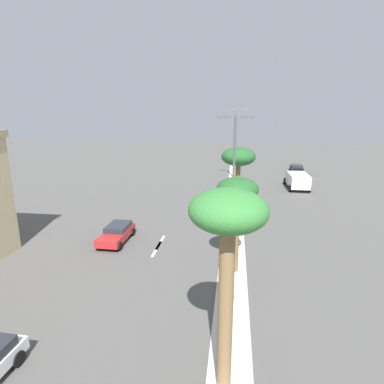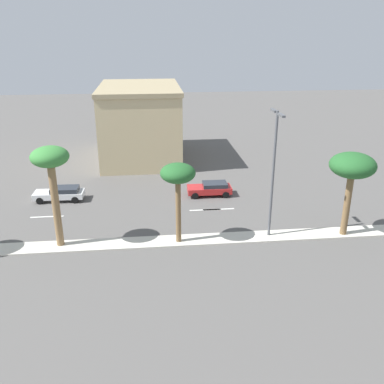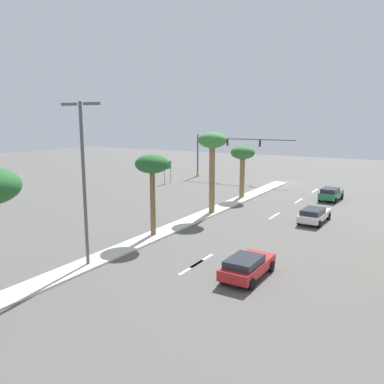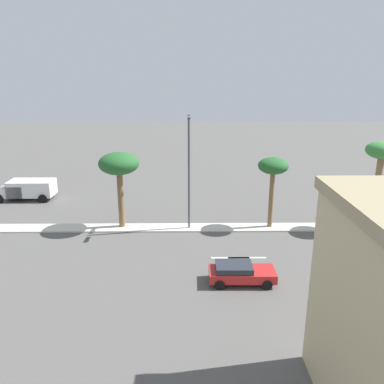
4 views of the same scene
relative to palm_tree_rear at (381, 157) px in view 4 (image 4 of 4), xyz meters
name	(u,v)px [view 4 (image 4 of 4)]	position (x,y,z in m)	size (l,w,h in m)	color
ground_plane	(178,228)	(0.24, 16.83, -6.36)	(160.00, 160.00, 0.00)	#565451
median_curb	(53,228)	(0.24, 27.72, -6.30)	(1.80, 98.06, 0.12)	beige
lane_stripe_center	(247,258)	(-5.47, 11.61, -6.36)	(0.20, 2.80, 0.01)	silver
lane_stripe_right	(230,258)	(-5.47, 12.84, -6.36)	(0.20, 2.80, 0.01)	silver
palm_tree_rear	(381,157)	(0.00, 0.00, 0.00)	(2.64, 2.64, 7.53)	olive
palm_tree_front	(273,168)	(0.38, 8.79, -1.05)	(2.55, 2.55, 6.12)	brown
palm_tree_center	(119,165)	(0.53, 21.71, -0.80)	(3.40, 3.40, 6.55)	brown
street_lamp_near	(189,164)	(0.12, 15.84, -0.56)	(2.90, 0.24, 9.68)	#515459
sedan_red_center	(240,273)	(-8.95, 12.61, -5.66)	(1.95, 4.24, 1.29)	red
box_truck	(28,189)	(8.62, 33.07, -5.17)	(2.69, 5.83, 2.10)	silver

